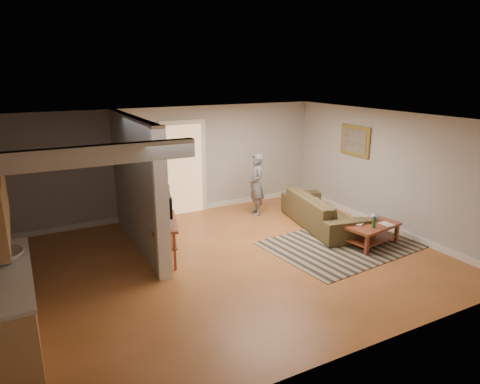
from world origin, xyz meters
name	(u,v)px	position (x,y,z in m)	size (l,w,h in m)	color
ground	(228,261)	(0.00, 0.00, 0.00)	(7.50, 7.50, 0.00)	brown
room_shell	(159,184)	(-1.07, 0.43, 1.46)	(7.54, 6.02, 2.52)	#AEABA7
area_rug	(342,244)	(2.30, -0.35, 0.01)	(2.81, 2.05, 0.01)	black
sofa	(321,226)	(2.60, 0.67, 0.00)	(2.37, 0.93, 0.69)	#4E4427
coffee_table	(372,228)	(2.81, -0.60, 0.33)	(1.18, 0.81, 0.64)	maroon
tv_console	(165,224)	(-0.94, 0.63, 0.66)	(0.74, 1.23, 1.00)	maroon
speaker_left	(152,222)	(-1.00, 1.20, 0.52)	(0.10, 0.10, 1.05)	black
speaker_right	(146,209)	(-0.83, 2.24, 0.46)	(0.09, 0.09, 0.92)	black
toy_basket	(160,222)	(-0.60, 2.02, 0.19)	(0.52, 0.52, 0.46)	olive
child	(256,214)	(1.74, 2.04, 0.00)	(0.53, 0.35, 1.46)	slate
toddler	(153,223)	(-0.60, 2.57, 0.00)	(0.39, 0.30, 0.80)	#1D233C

